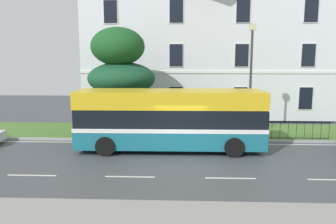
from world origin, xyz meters
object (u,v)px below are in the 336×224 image
(georgian_townhouse, at_px, (205,44))
(evergreen_tree, at_px, (122,87))
(single_decker_bus, at_px, (170,119))
(litter_bin, at_px, (141,126))
(street_lamp_post, at_px, (251,73))

(georgian_townhouse, bearing_deg, evergreen_tree, -125.40)
(georgian_townhouse, bearing_deg, single_decker_bus, -101.55)
(litter_bin, bearing_deg, street_lamp_post, 2.20)
(single_decker_bus, relative_size, litter_bin, 8.52)
(single_decker_bus, xyz_separation_m, litter_bin, (-1.88, 2.78, -0.95))
(single_decker_bus, distance_m, litter_bin, 3.49)
(georgian_townhouse, relative_size, street_lamp_post, 2.96)
(street_lamp_post, bearing_deg, evergreen_tree, 170.92)
(single_decker_bus, bearing_deg, georgian_townhouse, 77.81)
(street_lamp_post, bearing_deg, georgian_townhouse, 102.69)
(georgian_townhouse, height_order, evergreen_tree, georgian_townhouse)
(street_lamp_post, bearing_deg, single_decker_bus, -146.83)
(evergreen_tree, relative_size, single_decker_bus, 0.69)
(evergreen_tree, distance_m, single_decker_bus, 5.51)
(georgian_townhouse, height_order, single_decker_bus, georgian_townhouse)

